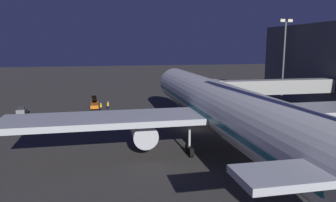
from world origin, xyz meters
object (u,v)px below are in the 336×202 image
(airliner_at_gate, at_px, (222,108))
(traffic_cone_nose_port, at_px, (183,107))
(ground_crew_by_tug, at_px, (108,105))
(ground_crew_by_belt_loader, at_px, (101,107))
(belt_loader, at_px, (95,105))
(jet_bridge, at_px, (260,87))
(apron_floodlight_mast, at_px, (284,56))
(pushback_tug, at_px, (22,111))
(traffic_cone_nose_starboard, at_px, (162,108))

(airliner_at_gate, relative_size, traffic_cone_nose_port, 106.00)
(airliner_at_gate, height_order, ground_crew_by_tug, airliner_at_gate)
(airliner_at_gate, distance_m, ground_crew_by_belt_loader, 31.94)
(belt_loader, relative_size, traffic_cone_nose_port, 14.84)
(airliner_at_gate, bearing_deg, jet_bridge, -129.72)
(airliner_at_gate, relative_size, jet_bridge, 2.29)
(apron_floodlight_mast, bearing_deg, belt_loader, -3.96)
(belt_loader, relative_size, ground_crew_by_belt_loader, 4.58)
(apron_floodlight_mast, distance_m, belt_loader, 42.55)
(belt_loader, bearing_deg, airliner_at_gate, 116.51)
(jet_bridge, relative_size, ground_crew_by_tug, 14.32)
(apron_floodlight_mast, height_order, traffic_cone_nose_port, apron_floodlight_mast)
(apron_floodlight_mast, height_order, ground_crew_by_belt_loader, apron_floodlight_mast)
(belt_loader, distance_m, ground_crew_by_tug, 3.59)
(pushback_tug, xyz_separation_m, ground_crew_by_belt_loader, (-14.61, -0.60, 0.20))
(traffic_cone_nose_port, relative_size, traffic_cone_nose_starboard, 1.00)
(pushback_tug, relative_size, traffic_cone_nose_starboard, 4.67)
(ground_crew_by_tug, xyz_separation_m, traffic_cone_nose_port, (-15.28, 1.46, -0.70))
(traffic_cone_nose_port, bearing_deg, belt_loader, -12.01)
(jet_bridge, height_order, belt_loader, jet_bridge)
(airliner_at_gate, distance_m, apron_floodlight_mast, 38.81)
(ground_crew_by_belt_loader, distance_m, traffic_cone_nose_starboard, 12.32)
(apron_floodlight_mast, xyz_separation_m, traffic_cone_nose_port, (23.30, 0.97, -10.49))
(pushback_tug, height_order, ground_crew_by_belt_loader, pushback_tug)
(ground_crew_by_belt_loader, height_order, traffic_cone_nose_starboard, ground_crew_by_belt_loader)
(jet_bridge, xyz_separation_m, apron_floodlight_mast, (-12.06, -12.61, 5.10))
(airliner_at_gate, xyz_separation_m, ground_crew_by_belt_loader, (14.50, -28.09, -4.56))
(ground_crew_by_belt_loader, relative_size, traffic_cone_nose_starboard, 3.24)
(belt_loader, relative_size, traffic_cone_nose_starboard, 14.84)
(apron_floodlight_mast, bearing_deg, traffic_cone_nose_port, 2.37)
(airliner_at_gate, height_order, ground_crew_by_belt_loader, airliner_at_gate)
(ground_crew_by_tug, distance_m, traffic_cone_nose_starboard, 11.00)
(airliner_at_gate, relative_size, traffic_cone_nose_starboard, 106.00)
(pushback_tug, xyz_separation_m, traffic_cone_nose_starboard, (-26.91, -0.34, -0.51))
(jet_bridge, relative_size, belt_loader, 3.11)
(apron_floodlight_mast, xyz_separation_m, belt_loader, (41.28, -2.86, -9.92))
(pushback_tug, bearing_deg, jet_bridge, 165.12)
(pushback_tug, xyz_separation_m, traffic_cone_nose_port, (-31.31, -0.34, -0.51))
(pushback_tug, height_order, ground_crew_by_tug, pushback_tug)
(apron_floodlight_mast, xyz_separation_m, ground_crew_by_belt_loader, (40.00, 0.70, -9.79))
(belt_loader, bearing_deg, traffic_cone_nose_starboard, 164.27)
(airliner_at_gate, relative_size, ground_crew_by_belt_loader, 32.76)
(jet_bridge, distance_m, traffic_cone_nose_starboard, 20.23)
(airliner_at_gate, relative_size, ground_crew_by_tug, 32.86)
(pushback_tug, distance_m, traffic_cone_nose_port, 31.31)
(belt_loader, distance_m, traffic_cone_nose_starboard, 14.12)
(airliner_at_gate, xyz_separation_m, pushback_tug, (29.11, -27.48, -4.76))
(airliner_at_gate, xyz_separation_m, ground_crew_by_tug, (13.08, -29.28, -4.57))
(traffic_cone_nose_starboard, bearing_deg, traffic_cone_nose_port, 180.00)
(jet_bridge, relative_size, apron_floodlight_mast, 1.36)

